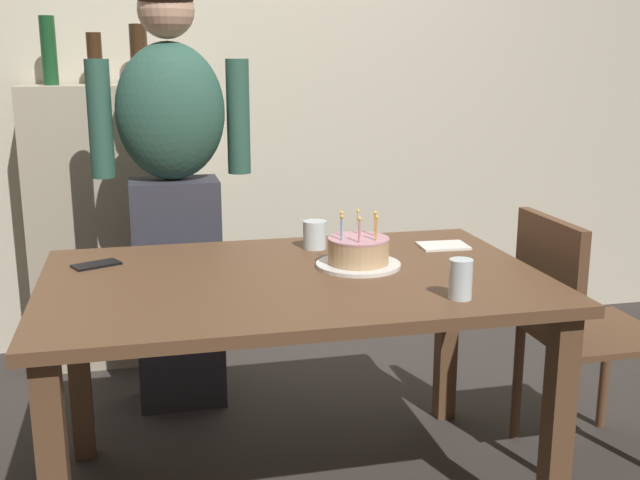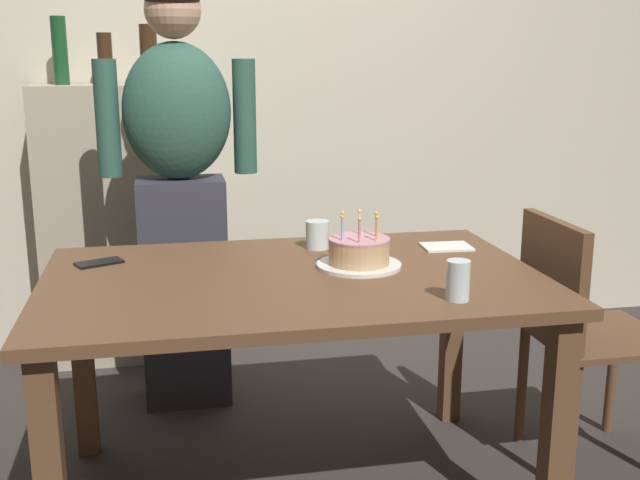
% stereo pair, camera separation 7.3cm
% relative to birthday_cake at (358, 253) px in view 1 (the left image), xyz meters
% --- Properties ---
extents(back_wall, '(5.20, 0.10, 2.60)m').
position_rel_birthday_cake_xyz_m(back_wall, '(-0.22, 1.50, 0.52)').
color(back_wall, beige).
rests_on(back_wall, ground_plane).
extents(dining_table, '(1.50, 0.96, 0.74)m').
position_rel_birthday_cake_xyz_m(dining_table, '(-0.22, -0.05, -0.14)').
color(dining_table, brown).
rests_on(dining_table, ground_plane).
extents(birthday_cake, '(0.27, 0.27, 0.17)m').
position_rel_birthday_cake_xyz_m(birthday_cake, '(0.00, 0.00, 0.00)').
color(birthday_cake, white).
rests_on(birthday_cake, dining_table).
extents(water_glass_near, '(0.06, 0.06, 0.11)m').
position_rel_birthday_cake_xyz_m(water_glass_near, '(0.18, -0.38, 0.01)').
color(water_glass_near, silver).
rests_on(water_glass_near, dining_table).
extents(water_glass_far, '(0.08, 0.08, 0.10)m').
position_rel_birthday_cake_xyz_m(water_glass_far, '(-0.08, 0.26, 0.01)').
color(water_glass_far, silver).
rests_on(water_glass_far, dining_table).
extents(cell_phone, '(0.16, 0.13, 0.01)m').
position_rel_birthday_cake_xyz_m(cell_phone, '(-0.80, 0.20, -0.04)').
color(cell_phone, black).
rests_on(cell_phone, dining_table).
extents(napkin_stack, '(0.17, 0.13, 0.01)m').
position_rel_birthday_cake_xyz_m(napkin_stack, '(0.36, 0.18, -0.04)').
color(napkin_stack, white).
rests_on(napkin_stack, dining_table).
extents(person_man_bearded, '(0.61, 0.27, 1.66)m').
position_rel_birthday_cake_xyz_m(person_man_bearded, '(-0.53, 0.74, 0.09)').
color(person_man_bearded, '#33333D').
rests_on(person_man_bearded, ground_plane).
extents(dining_chair, '(0.42, 0.42, 0.87)m').
position_rel_birthday_cake_xyz_m(dining_chair, '(0.74, -0.04, -0.27)').
color(dining_chair, brown).
rests_on(dining_chair, ground_plane).
extents(shelf_cabinet, '(0.66, 0.30, 1.55)m').
position_rel_birthday_cake_xyz_m(shelf_cabinet, '(-0.82, 1.28, -0.14)').
color(shelf_cabinet, tan).
rests_on(shelf_cabinet, ground_plane).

